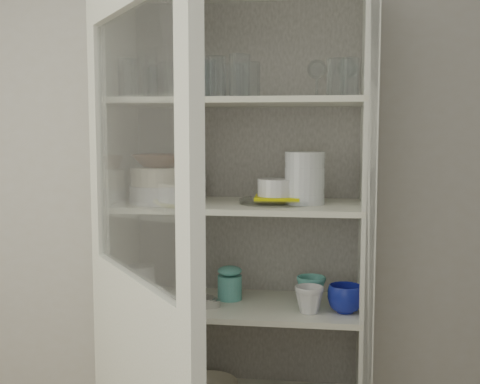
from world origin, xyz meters
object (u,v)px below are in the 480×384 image
Objects in this scene: goblet_2 at (317,78)px; white_canister at (142,281)px; cupboard_door at (138,349)px; goblet_3 at (347,77)px; goblet_1 at (203,79)px; goblet_0 at (154,81)px; pantry_cabinet at (242,279)px; yellow_trivet at (277,197)px; grey_bowl_stack at (305,178)px; glass_platter at (277,201)px; mug_white at (309,300)px; plate_stack_back at (183,185)px; plate_stack_front at (161,194)px; white_ramekin at (277,187)px; terracotta_bowl at (160,161)px; measuring_cups at (203,302)px; mug_blue at (345,299)px; teal_jar at (230,285)px; mug_teal at (311,290)px; cream_bowl at (160,176)px.

white_canister is at bearing -173.39° from goblet_2.
cupboard_door is 1.30m from goblet_3.
goblet_1 is 1.02× the size of goblet_2.
goblet_3 is (0.12, 0.02, 0.00)m from goblet_2.
pantry_cabinet is at bearing -2.44° from goblet_0.
grey_bowl_stack is (0.11, -0.01, 0.08)m from yellow_trivet.
glass_platter is at bearing -2.67° from white_canister.
goblet_0 is 1.46× the size of mug_white.
goblet_3 is 1.05× the size of yellow_trivet.
white_canister is (-0.16, -0.09, -0.39)m from plate_stack_back.
plate_stack_front is 1.25× the size of plate_stack_back.
goblet_3 reaches higher than white_ramekin.
cupboard_door is at bearing -88.42° from plate_stack_back.
terracotta_bowl reaches higher than white_canister.
plate_stack_back is 1.76× the size of mug_white.
terracotta_bowl is (-0.07, 0.52, 0.55)m from cupboard_door.
yellow_trivet is 0.50m from measuring_cups.
plate_stack_back is 1.45× the size of mug_blue.
white_ramekin reaches higher than teal_jar.
terracotta_bowl reaches higher than plate_stack_back.
goblet_3 is 0.93× the size of plate_stack_back.
teal_jar is (-0.34, -0.07, -0.83)m from goblet_2.
mug_teal is at bearing 11.73° from yellow_trivet.
cupboard_door is at bearing -73.92° from white_canister.
goblet_2 is at bearing 80.88° from mug_white.
goblet_0 reaches higher than plate_stack_front.
teal_jar is at bearing 168.57° from glass_platter.
cupboard_door is 0.80m from mug_teal.
yellow_trivet is 0.39m from mug_teal.
plate_stack_back reaches higher than teal_jar.
goblet_1 reaches higher than cream_bowl.
yellow_trivet is 0.41m from mug_white.
goblet_3 is 1.34× the size of mug_blue.
plate_stack_front is (-0.71, -0.18, -0.45)m from goblet_3.
goblet_1 is 0.73× the size of plate_stack_front.
pantry_cabinet is 0.37m from glass_platter.
white_canister is at bearing -177.98° from teal_jar.
plate_stack_front is at bearing -38.41° from white_canister.
mug_teal is (0.58, 0.09, -0.45)m from cream_bowl.
mug_teal is at bearing -5.12° from goblet_0.
plate_stack_back is at bearing 166.53° from grey_bowl_stack.
mug_blue is (0.57, -0.20, -0.84)m from goblet_1.
yellow_trivet is at bearing 0.00° from white_ramekin.
goblet_1 is 1.32× the size of mug_blue.
mug_teal is (0.54, -0.09, -0.40)m from plate_stack_back.
cupboard_door reaches higher than goblet_1.
terracotta_bowl is 1.89× the size of mug_white.
grey_bowl_stack is at bearing -16.61° from goblet_1.
cream_bowl is (-0.05, -0.18, 0.05)m from plate_stack_back.
measuring_cups is (0.12, -0.19, -0.44)m from plate_stack_back.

